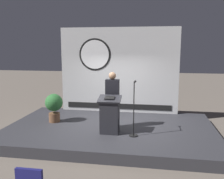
{
  "coord_description": "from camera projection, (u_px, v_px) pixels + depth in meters",
  "views": [
    {
      "loc": [
        1.28,
        -7.39,
        2.74
      ],
      "look_at": [
        0.09,
        -0.2,
        1.5
      ],
      "focal_mm": 40.05,
      "sensor_mm": 36.0,
      "label": 1
    }
  ],
  "objects": [
    {
      "name": "microphone_stand",
      "position": [
        134.0,
        117.0,
        6.91
      ],
      "size": [
        0.24,
        0.53,
        1.53
      ],
      "color": "black",
      "rests_on": "stage_platform"
    },
    {
      "name": "ground_plane",
      "position": [
        110.0,
        135.0,
        7.86
      ],
      "size": [
        40.0,
        40.0,
        0.0
      ],
      "primitive_type": "plane",
      "color": "#6B6056"
    },
    {
      "name": "potted_plant",
      "position": [
        54.0,
        105.0,
        8.19
      ],
      "size": [
        0.57,
        0.57,
        0.94
      ],
      "color": "brown",
      "rests_on": "stage_platform"
    },
    {
      "name": "speaker_person",
      "position": [
        112.0,
        100.0,
        7.53
      ],
      "size": [
        0.4,
        0.26,
        1.71
      ],
      "color": "black",
      "rests_on": "stage_platform"
    },
    {
      "name": "podium",
      "position": [
        110.0,
        115.0,
        7.12
      ],
      "size": [
        0.64,
        0.5,
        1.08
      ],
      "color": "#26262B",
      "rests_on": "stage_platform"
    },
    {
      "name": "banner_display",
      "position": [
        118.0,
        70.0,
        9.34
      ],
      "size": [
        4.42,
        0.12,
        3.16
      ],
      "color": "silver",
      "rests_on": "stage_platform"
    },
    {
      "name": "stage_platform",
      "position": [
        110.0,
        131.0,
        7.83
      ],
      "size": [
        6.4,
        4.0,
        0.3
      ],
      "primitive_type": "cube",
      "color": "#333338",
      "rests_on": "ground"
    }
  ]
}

